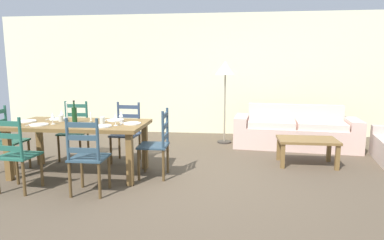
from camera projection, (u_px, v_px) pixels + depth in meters
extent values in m
cube|color=brown|center=(183.00, 179.00, 4.67)|extent=(9.60, 9.60, 0.02)
cube|color=beige|center=(204.00, 75.00, 7.69)|extent=(9.60, 0.16, 2.70)
cube|color=brown|center=(79.00, 125.00, 4.76)|extent=(1.90, 0.96, 0.05)
cube|color=brown|center=(8.00, 155.00, 4.55)|extent=(0.08, 0.08, 0.70)
cube|color=brown|center=(130.00, 159.00, 4.35)|extent=(0.08, 0.08, 0.70)
cube|color=brown|center=(40.00, 143.00, 5.29)|extent=(0.08, 0.08, 0.70)
cube|color=brown|center=(145.00, 146.00, 5.09)|extent=(0.08, 0.08, 0.70)
cube|color=#225C4A|center=(19.00, 156.00, 4.17)|extent=(0.45, 0.43, 0.03)
cylinder|color=brown|center=(17.00, 168.00, 4.41)|extent=(0.04, 0.04, 0.43)
cylinder|color=brown|center=(42.00, 170.00, 4.34)|extent=(0.04, 0.04, 0.43)
cylinder|color=brown|center=(24.00, 179.00, 4.01)|extent=(0.04, 0.04, 0.43)
cylinder|color=#225C4A|center=(20.00, 138.00, 3.93)|extent=(0.04, 0.04, 0.50)
cube|color=#225C4A|center=(8.00, 148.00, 3.98)|extent=(0.38, 0.05, 0.06)
cube|color=#225C4A|center=(7.00, 136.00, 3.96)|extent=(0.38, 0.05, 0.06)
cube|color=#225C4A|center=(6.00, 124.00, 3.94)|extent=(0.38, 0.05, 0.06)
cube|color=#2D4655|center=(89.00, 158.00, 4.08)|extent=(0.43, 0.41, 0.03)
cylinder|color=brown|center=(82.00, 171.00, 4.30)|extent=(0.04, 0.04, 0.43)
cylinder|color=brown|center=(109.00, 172.00, 4.26)|extent=(0.04, 0.04, 0.43)
cylinder|color=brown|center=(70.00, 180.00, 3.96)|extent=(0.04, 0.04, 0.43)
cylinder|color=brown|center=(99.00, 181.00, 3.93)|extent=(0.04, 0.04, 0.43)
cylinder|color=#2D4655|center=(67.00, 139.00, 3.88)|extent=(0.04, 0.04, 0.50)
cylinder|color=#2D4655|center=(98.00, 140.00, 3.85)|extent=(0.04, 0.04, 0.50)
cube|color=#2D4655|center=(83.00, 150.00, 3.89)|extent=(0.38, 0.03, 0.06)
cube|color=#2D4655|center=(82.00, 138.00, 3.86)|extent=(0.38, 0.03, 0.06)
cube|color=#2D4655|center=(82.00, 125.00, 3.84)|extent=(0.38, 0.03, 0.06)
cube|color=#235747|center=(73.00, 133.00, 5.57)|extent=(0.44, 0.42, 0.03)
cylinder|color=brown|center=(80.00, 149.00, 5.42)|extent=(0.04, 0.04, 0.43)
cylinder|color=brown|center=(59.00, 149.00, 5.45)|extent=(0.04, 0.04, 0.43)
cylinder|color=brown|center=(88.00, 144.00, 5.76)|extent=(0.04, 0.04, 0.43)
cylinder|color=brown|center=(68.00, 144.00, 5.78)|extent=(0.04, 0.04, 0.43)
cylinder|color=#235747|center=(87.00, 116.00, 5.68)|extent=(0.04, 0.04, 0.50)
cylinder|color=#235747|center=(66.00, 116.00, 5.70)|extent=(0.04, 0.04, 0.50)
cube|color=#235747|center=(77.00, 123.00, 5.71)|extent=(0.38, 0.04, 0.06)
cube|color=#235747|center=(76.00, 115.00, 5.69)|extent=(0.38, 0.04, 0.06)
cube|color=#235747|center=(76.00, 106.00, 5.67)|extent=(0.38, 0.04, 0.06)
cube|color=#314057|center=(125.00, 135.00, 5.42)|extent=(0.45, 0.43, 0.03)
cylinder|color=brown|center=(132.00, 152.00, 5.26)|extent=(0.04, 0.04, 0.43)
cylinder|color=brown|center=(111.00, 151.00, 5.33)|extent=(0.04, 0.04, 0.43)
cylinder|color=brown|center=(140.00, 147.00, 5.59)|extent=(0.04, 0.04, 0.43)
cylinder|color=brown|center=(119.00, 146.00, 5.66)|extent=(0.04, 0.04, 0.43)
cylinder|color=#314057|center=(139.00, 118.00, 5.51)|extent=(0.04, 0.04, 0.50)
cylinder|color=#314057|center=(118.00, 117.00, 5.58)|extent=(0.04, 0.04, 0.50)
cube|color=#314057|center=(129.00, 125.00, 5.56)|extent=(0.38, 0.05, 0.06)
cube|color=#314057|center=(129.00, 116.00, 5.54)|extent=(0.38, 0.05, 0.06)
cube|color=#314057|center=(128.00, 107.00, 5.52)|extent=(0.38, 0.05, 0.06)
cube|color=#245A46|center=(10.00, 141.00, 4.94)|extent=(0.40, 0.42, 0.03)
cylinder|color=brown|center=(29.00, 154.00, 5.14)|extent=(0.04, 0.04, 0.43)
cylinder|color=brown|center=(14.00, 160.00, 4.78)|extent=(0.04, 0.04, 0.43)
cylinder|color=brown|center=(9.00, 153.00, 5.18)|extent=(0.04, 0.04, 0.43)
cylinder|color=#245A46|center=(6.00, 122.00, 5.10)|extent=(0.04, 0.04, 0.50)
cube|color=#2D4456|center=(153.00, 146.00, 4.69)|extent=(0.41, 0.43, 0.03)
cylinder|color=brown|center=(139.00, 165.00, 4.56)|extent=(0.04, 0.04, 0.43)
cylinder|color=brown|center=(145.00, 158.00, 4.92)|extent=(0.04, 0.04, 0.43)
cylinder|color=brown|center=(163.00, 166.00, 4.53)|extent=(0.04, 0.04, 0.43)
cylinder|color=brown|center=(168.00, 158.00, 4.89)|extent=(0.04, 0.04, 0.43)
cylinder|color=#2D4456|center=(163.00, 130.00, 4.45)|extent=(0.04, 0.04, 0.50)
cylinder|color=#2D4456|center=(167.00, 125.00, 4.81)|extent=(0.04, 0.04, 0.50)
cube|color=#2D4456|center=(165.00, 137.00, 4.65)|extent=(0.04, 0.38, 0.06)
cube|color=#2D4456|center=(165.00, 126.00, 4.63)|extent=(0.04, 0.38, 0.06)
cube|color=#2D4456|center=(165.00, 115.00, 4.60)|extent=(0.04, 0.38, 0.06)
cylinder|color=white|center=(39.00, 125.00, 4.56)|extent=(0.24, 0.24, 0.02)
cube|color=silver|center=(29.00, 125.00, 4.58)|extent=(0.03, 0.17, 0.01)
cylinder|color=white|center=(103.00, 126.00, 4.46)|extent=(0.24, 0.24, 0.02)
cube|color=silver|center=(92.00, 126.00, 4.48)|extent=(0.03, 0.17, 0.01)
cylinder|color=white|center=(58.00, 119.00, 5.05)|extent=(0.24, 0.24, 0.02)
cube|color=silver|center=(49.00, 119.00, 5.07)|extent=(0.03, 0.17, 0.01)
cylinder|color=white|center=(116.00, 120.00, 4.95)|extent=(0.24, 0.24, 0.02)
cube|color=silver|center=(106.00, 120.00, 4.97)|extent=(0.03, 0.17, 0.01)
cylinder|color=white|center=(27.00, 121.00, 4.85)|extent=(0.24, 0.24, 0.02)
cube|color=silver|center=(18.00, 121.00, 4.87)|extent=(0.02, 0.17, 0.01)
cylinder|color=white|center=(132.00, 123.00, 4.66)|extent=(0.24, 0.24, 0.02)
cube|color=silver|center=(122.00, 124.00, 4.68)|extent=(0.03, 0.17, 0.01)
cylinder|color=#143819|center=(74.00, 115.00, 4.77)|extent=(0.07, 0.07, 0.22)
cylinder|color=#143819|center=(74.00, 104.00, 4.74)|extent=(0.02, 0.02, 0.08)
cylinder|color=black|center=(74.00, 101.00, 4.73)|extent=(0.03, 0.03, 0.02)
cylinder|color=white|center=(53.00, 124.00, 4.65)|extent=(0.06, 0.06, 0.01)
cylinder|color=white|center=(53.00, 121.00, 4.64)|extent=(0.01, 0.01, 0.07)
cone|color=white|center=(52.00, 116.00, 4.63)|extent=(0.06, 0.06, 0.08)
cylinder|color=white|center=(116.00, 125.00, 4.54)|extent=(0.06, 0.06, 0.01)
cylinder|color=white|center=(116.00, 123.00, 4.53)|extent=(0.01, 0.01, 0.07)
cone|color=white|center=(115.00, 117.00, 4.52)|extent=(0.06, 0.06, 0.08)
cylinder|color=white|center=(62.00, 121.00, 4.94)|extent=(0.06, 0.06, 0.01)
cylinder|color=white|center=(62.00, 118.00, 4.94)|extent=(0.01, 0.01, 0.07)
cone|color=white|center=(62.00, 113.00, 4.92)|extent=(0.06, 0.06, 0.08)
cylinder|color=white|center=(121.00, 122.00, 4.81)|extent=(0.06, 0.06, 0.01)
cylinder|color=white|center=(121.00, 119.00, 4.80)|extent=(0.01, 0.01, 0.07)
cone|color=white|center=(121.00, 114.00, 4.79)|extent=(0.06, 0.06, 0.08)
cylinder|color=beige|center=(102.00, 120.00, 4.71)|extent=(0.07, 0.07, 0.09)
cylinder|color=beige|center=(61.00, 118.00, 4.87)|extent=(0.07, 0.07, 0.09)
cylinder|color=#998C66|center=(67.00, 121.00, 4.79)|extent=(0.05, 0.05, 0.04)
cylinder|color=white|center=(67.00, 111.00, 4.77)|extent=(0.02, 0.02, 0.25)
cylinder|color=#998C66|center=(91.00, 122.00, 4.69)|extent=(0.05, 0.05, 0.04)
cylinder|color=white|center=(91.00, 117.00, 4.68)|extent=(0.02, 0.02, 0.12)
cube|color=beige|center=(295.00, 137.00, 6.41)|extent=(1.87, 0.97, 0.40)
cube|color=beige|center=(294.00, 124.00, 6.67)|extent=(1.81, 0.38, 0.80)
cube|color=beige|center=(353.00, 135.00, 6.18)|extent=(0.32, 0.82, 0.58)
cube|color=beige|center=(241.00, 130.00, 6.62)|extent=(0.32, 0.82, 0.58)
cube|color=beige|center=(321.00, 125.00, 6.23)|extent=(0.92, 0.72, 0.12)
cube|color=beige|center=(271.00, 123.00, 6.42)|extent=(0.92, 0.72, 0.12)
cube|color=brown|center=(307.00, 140.00, 5.26)|extent=(0.90, 0.56, 0.04)
cube|color=brown|center=(283.00, 156.00, 5.11)|extent=(0.06, 0.06, 0.38)
cube|color=brown|center=(337.00, 158.00, 5.02)|extent=(0.06, 0.06, 0.38)
cube|color=brown|center=(279.00, 149.00, 5.56)|extent=(0.06, 0.06, 0.38)
cube|color=brown|center=(329.00, 150.00, 5.47)|extent=(0.06, 0.06, 0.38)
cylinder|color=#332D28|center=(224.00, 142.00, 6.85)|extent=(0.28, 0.28, 0.03)
cylinder|color=gray|center=(225.00, 108.00, 6.74)|extent=(0.03, 0.03, 1.35)
cone|color=silver|center=(225.00, 68.00, 6.61)|extent=(0.40, 0.40, 0.26)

